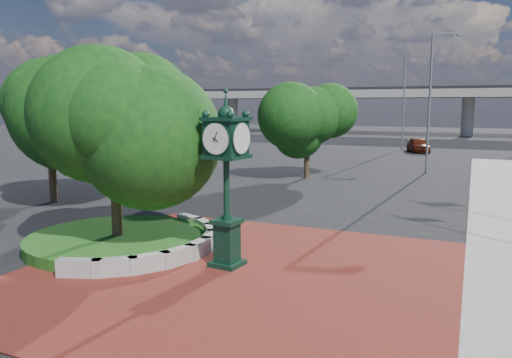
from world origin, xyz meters
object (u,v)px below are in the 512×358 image
object	(u,v)px
parked_car	(418,145)
street_lamp_far	(406,95)
post_clock	(226,173)
street_lamp_near	(434,92)

from	to	relation	value
parked_car	street_lamp_far	xyz separation A→B (m)	(-1.74, 2.86, 5.07)
post_clock	street_lamp_far	bearing A→B (deg)	90.41
street_lamp_near	street_lamp_far	bearing A→B (deg)	102.35
parked_car	street_lamp_near	world-z (taller)	street_lamp_near
parked_car	street_lamp_far	distance (m)	6.07
post_clock	parked_car	xyz separation A→B (m)	(1.42, 40.47, -2.10)
parked_car	street_lamp_far	size ratio (longest dim) A/B	0.44
street_lamp_far	street_lamp_near	bearing A→B (deg)	-77.65
street_lamp_far	parked_car	bearing A→B (deg)	-58.71
street_lamp_near	street_lamp_far	distance (m)	19.30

